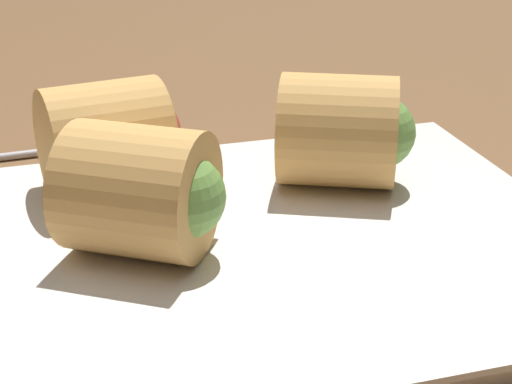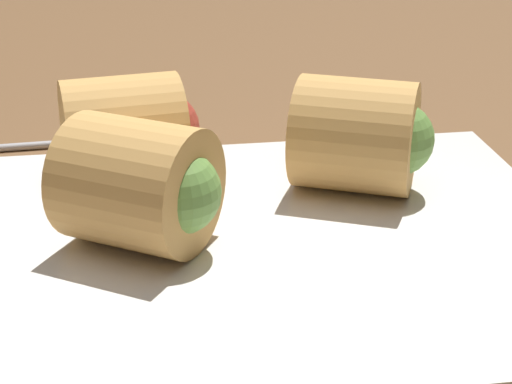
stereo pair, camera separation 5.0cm
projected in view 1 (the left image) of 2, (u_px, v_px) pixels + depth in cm
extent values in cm
cube|color=brown|center=(349.00, 296.00, 40.76)|extent=(180.00, 140.00, 2.00)
cube|color=white|center=(256.00, 254.00, 41.16)|extent=(30.19, 23.81, 1.20)
cube|color=white|center=(256.00, 241.00, 40.85)|extent=(31.40, 24.76, 0.30)
cylinder|color=#DBA356|center=(137.00, 191.00, 38.45)|extent=(8.42, 8.38, 6.02)
sphere|color=#6B9E47|center=(183.00, 197.00, 37.89)|extent=(3.91, 3.91, 3.91)
cylinder|color=#DBA356|center=(105.00, 139.00, 44.37)|extent=(6.93, 6.83, 6.02)
sphere|color=#B23D2D|center=(145.00, 133.00, 45.19)|extent=(3.91, 3.91, 3.91)
cylinder|color=#DBA356|center=(338.00, 131.00, 45.54)|extent=(8.05, 7.99, 6.02)
sphere|color=#6B9E47|center=(379.00, 132.00, 45.28)|extent=(3.91, 3.91, 3.91)
ellipsoid|color=#B2B2B7|center=(113.00, 137.00, 55.38)|extent=(4.06, 3.21, 1.35)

